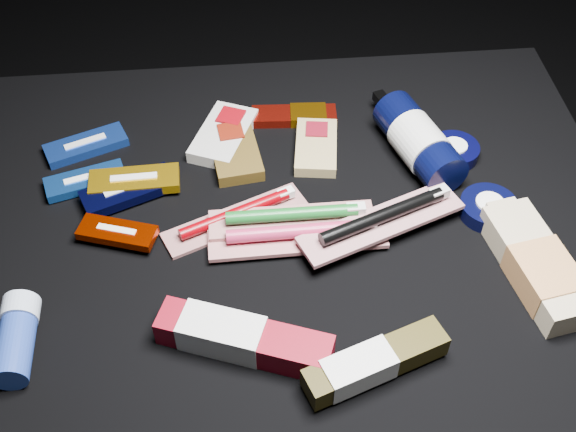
{
  "coord_description": "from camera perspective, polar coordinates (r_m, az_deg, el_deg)",
  "views": [
    {
      "loc": [
        -0.05,
        -0.65,
        1.15
      ],
      "look_at": [
        0.01,
        0.01,
        0.42
      ],
      "focal_mm": 45.0,
      "sensor_mm": 36.0,
      "label": 1
    }
  ],
  "objects": [
    {
      "name": "bodywash_bottle",
      "position": [
        0.98,
        19.12,
        -3.78
      ],
      "size": [
        0.1,
        0.21,
        0.04
      ],
      "rotation": [
        0.0,
        0.0,
        0.18
      ],
      "color": "#C6B28E",
      "rests_on": "cloth_table"
    },
    {
      "name": "luna_bar_1",
      "position": [
        1.09,
        -15.71,
        2.7
      ],
      "size": [
        0.12,
        0.07,
        0.02
      ],
      "rotation": [
        0.0,
        0.0,
        0.28
      ],
      "color": "#1952B2",
      "rests_on": "cloth_table"
    },
    {
      "name": "toothbrush_pack_2",
      "position": [
        0.98,
        0.5,
        -0.11
      ],
      "size": [
        0.23,
        0.05,
        0.03
      ],
      "rotation": [
        0.0,
        0.0,
        -0.0
      ],
      "color": "beige",
      "rests_on": "cloth_table"
    },
    {
      "name": "cloth_table",
      "position": [
        1.15,
        -0.71,
        -7.8
      ],
      "size": [
        0.98,
        0.78,
        0.4
      ],
      "primitive_type": "cube",
      "color": "black",
      "rests_on": "ground"
    },
    {
      "name": "luna_bar_3",
      "position": [
        1.06,
        -12.03,
        2.72
      ],
      "size": [
        0.13,
        0.05,
        0.02
      ],
      "rotation": [
        0.0,
        0.0,
        0.03
      ],
      "color": "#C6900D",
      "rests_on": "cloth_table"
    },
    {
      "name": "toothbrush_pack_3",
      "position": [
        0.97,
        7.59,
        -0.22
      ],
      "size": [
        0.24,
        0.14,
        0.03
      ],
      "rotation": [
        0.0,
        0.0,
        0.38
      ],
      "color": "beige",
      "rests_on": "cloth_table"
    },
    {
      "name": "toothpaste_carton_red",
      "position": [
        0.87,
        -4.1,
        -9.55
      ],
      "size": [
        0.21,
        0.12,
        0.04
      ],
      "rotation": [
        0.0,
        0.0,
        -0.37
      ],
      "color": "maroon",
      "rests_on": "cloth_table"
    },
    {
      "name": "luna_bar_0",
      "position": [
        1.15,
        -15.67,
        5.4
      ],
      "size": [
        0.13,
        0.09,
        0.02
      ],
      "rotation": [
        0.0,
        0.0,
        0.38
      ],
      "color": "#1C47B9",
      "rests_on": "cloth_table"
    },
    {
      "name": "lotion_bottle",
      "position": [
        1.09,
        10.27,
        5.81
      ],
      "size": [
        0.11,
        0.22,
        0.07
      ],
      "rotation": [
        0.0,
        0.0,
        0.31
      ],
      "color": "black",
      "rests_on": "cloth_table"
    },
    {
      "name": "ground",
      "position": [
        1.32,
        -0.62,
        -12.71
      ],
      "size": [
        3.0,
        3.0,
        0.0
      ],
      "primitive_type": "plane",
      "color": "black",
      "rests_on": "ground"
    },
    {
      "name": "luna_bar_4",
      "position": [
        1.0,
        -13.33,
        -1.28
      ],
      "size": [
        0.11,
        0.07,
        0.01
      ],
      "rotation": [
        0.0,
        0.0,
        -0.32
      ],
      "color": "#861800",
      "rests_on": "cloth_table"
    },
    {
      "name": "luna_bar_2",
      "position": [
        1.05,
        -12.52,
        1.96
      ],
      "size": [
        0.14,
        0.1,
        0.02
      ],
      "rotation": [
        0.0,
        0.0,
        0.39
      ],
      "color": "black",
      "rests_on": "cloth_table"
    },
    {
      "name": "clif_bar_2",
      "position": [
        1.1,
        2.24,
        5.62
      ],
      "size": [
        0.08,
        0.12,
        0.02
      ],
      "rotation": [
        0.0,
        0.0,
        -0.15
      ],
      "color": "tan",
      "rests_on": "cloth_table"
    },
    {
      "name": "power_bar",
      "position": [
        1.16,
        0.86,
        7.93
      ],
      "size": [
        0.14,
        0.05,
        0.02
      ],
      "rotation": [
        0.0,
        0.0,
        -0.06
      ],
      "color": "maroon",
      "rests_on": "cloth_table"
    },
    {
      "name": "toothbrush_pack_1",
      "position": [
        0.97,
        0.96,
        -1.49
      ],
      "size": [
        0.24,
        0.06,
        0.03
      ],
      "rotation": [
        0.0,
        0.0,
        0.01
      ],
      "color": "beige",
      "rests_on": "cloth_table"
    },
    {
      "name": "clif_bar_0",
      "position": [
        1.1,
        -4.28,
        5.34
      ],
      "size": [
        0.08,
        0.13,
        0.02
      ],
      "rotation": [
        0.0,
        0.0,
        0.13
      ],
      "color": "#4A3813",
      "rests_on": "cloth_table"
    },
    {
      "name": "cream_tin_upper",
      "position": [
        1.12,
        12.99,
        5.03
      ],
      "size": [
        0.07,
        0.07,
        0.02
      ],
      "rotation": [
        0.0,
        0.0,
        -0.13
      ],
      "color": "black",
      "rests_on": "cloth_table"
    },
    {
      "name": "toothpaste_carton_green",
      "position": [
        0.85,
        6.47,
        -11.58
      ],
      "size": [
        0.18,
        0.1,
        0.03
      ],
      "rotation": [
        0.0,
        0.0,
        0.34
      ],
      "color": "#31290A",
      "rests_on": "cloth_table"
    },
    {
      "name": "deodorant_stick",
      "position": [
        0.92,
        -20.67,
        -8.99
      ],
      "size": [
        0.05,
        0.11,
        0.05
      ],
      "rotation": [
        0.0,
        0.0,
        0.02
      ],
      "color": "navy",
      "rests_on": "cloth_table"
    },
    {
      "name": "clif_bar_1",
      "position": [
        1.12,
        -5.02,
        6.55
      ],
      "size": [
        0.11,
        0.15,
        0.02
      ],
      "rotation": [
        0.0,
        0.0,
        -0.4
      ],
      "color": "silver",
      "rests_on": "cloth_table"
    },
    {
      "name": "toothbrush_pack_0",
      "position": [
        1.0,
        -4.05,
        -0.02
      ],
      "size": [
        0.21,
        0.12,
        0.02
      ],
      "rotation": [
        0.0,
        0.0,
        0.4
      ],
      "color": "#B1ACA6",
      "rests_on": "cloth_table"
    },
    {
      "name": "cream_tin_lower",
      "position": [
        1.04,
        15.54,
        0.61
      ],
      "size": [
        0.08,
        0.08,
        0.02
      ],
      "rotation": [
        0.0,
        0.0,
        0.05
      ],
      "color": "black",
      "rests_on": "cloth_table"
    }
  ]
}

